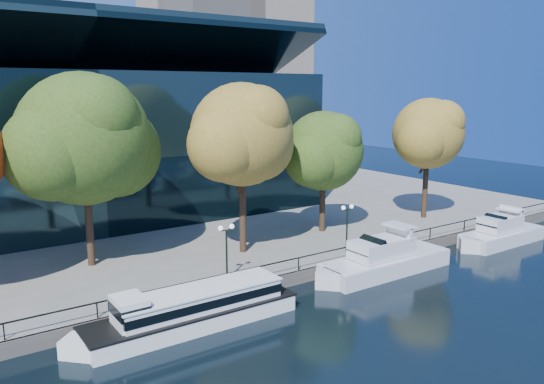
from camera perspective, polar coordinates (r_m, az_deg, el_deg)
ground at (r=35.47m, az=-0.47°, el=-12.86°), size 160.00×160.00×0.00m
promenade at (r=67.26m, az=-18.09°, el=-1.43°), size 90.00×67.08×1.00m
railing at (r=37.30m, az=-3.30°, el=-8.45°), size 88.20×0.08×0.99m
convention_building at (r=60.64m, az=-20.92°, el=4.76°), size 50.00×24.57×21.43m
tour_boat at (r=33.43m, az=-9.00°, el=-12.33°), size 14.68×3.28×2.79m
cruiser_near at (r=42.91m, az=11.71°, el=-7.14°), size 12.82×3.30×3.71m
cruiser_far at (r=54.14m, az=23.28°, el=-4.07°), size 10.64×2.95×3.48m
tree_2 at (r=41.70m, az=-19.30°, el=5.13°), size 12.31×10.09×14.66m
tree_3 at (r=42.86m, az=-3.02°, el=5.93°), size 10.40×8.53×13.92m
tree_4 at (r=49.79m, az=5.72°, el=4.24°), size 9.29×7.62×11.41m
tree_5 at (r=57.27m, az=16.58°, el=5.88°), size 9.11×7.47×12.49m
lamp_1 at (r=37.49m, az=-4.93°, el=-5.09°), size 1.26×0.36×4.03m
lamp_2 at (r=44.03m, az=8.09°, el=-2.73°), size 1.26×0.36×4.03m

